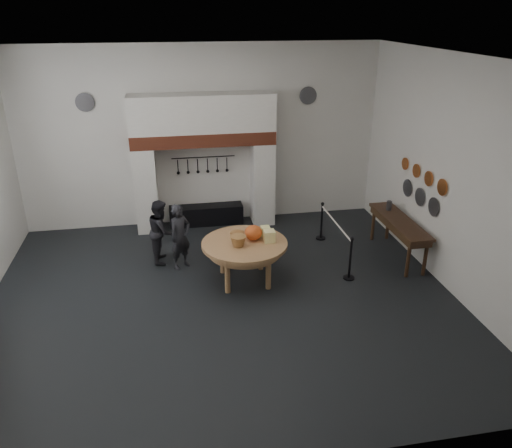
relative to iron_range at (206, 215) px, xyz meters
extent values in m
cube|color=black|center=(0.00, -3.72, -0.25)|extent=(9.00, 8.00, 0.02)
cube|color=silver|center=(0.00, -3.72, 4.25)|extent=(9.00, 8.00, 0.02)
cube|color=silver|center=(0.00, 0.28, 2.00)|extent=(9.00, 0.02, 4.50)
cube|color=silver|center=(0.00, -7.72, 2.00)|extent=(9.00, 0.02, 4.50)
cube|color=silver|center=(4.50, -3.72, 2.00)|extent=(0.02, 8.00, 4.50)
cube|color=silver|center=(-1.48, -0.07, 0.82)|extent=(0.55, 0.70, 2.15)
cube|color=silver|center=(1.48, -0.07, 0.82)|extent=(0.55, 0.70, 2.15)
cube|color=#9E442B|center=(0.00, -0.07, 2.06)|extent=(3.50, 0.72, 0.32)
cube|color=silver|center=(0.00, -0.07, 2.67)|extent=(3.50, 0.70, 0.90)
cube|color=black|center=(0.00, 0.00, 0.00)|extent=(1.90, 0.45, 0.50)
cylinder|color=black|center=(0.00, 0.20, 1.50)|extent=(1.60, 0.02, 0.02)
cylinder|color=tan|center=(0.52, -3.11, 0.59)|extent=(2.07, 2.07, 0.07)
ellipsoid|color=#CE461D|center=(0.72, -3.01, 0.78)|extent=(0.36, 0.36, 0.31)
cube|color=#F7EA93|center=(1.02, -3.16, 0.74)|extent=(0.22, 0.22, 0.24)
cube|color=#FFFC98|center=(1.00, -2.86, 0.72)|extent=(0.18, 0.18, 0.20)
cone|color=#A8703D|center=(0.37, -3.26, 0.73)|extent=(0.38, 0.38, 0.22)
ellipsoid|color=#A9703C|center=(0.42, -2.76, 0.69)|extent=(0.31, 0.18, 0.13)
imported|color=black|center=(-0.74, -2.28, 0.48)|extent=(0.63, 0.60, 1.45)
imported|color=black|center=(-1.14, -1.88, 0.46)|extent=(0.59, 0.73, 1.43)
cube|color=#3B2715|center=(4.10, -2.64, 0.62)|extent=(0.55, 2.20, 0.06)
cylinder|color=#4B4B50|center=(4.10, -2.04, 0.76)|extent=(0.12, 0.12, 0.22)
cylinder|color=#C6662D|center=(4.46, -3.52, 1.70)|extent=(0.03, 0.34, 0.34)
cylinder|color=#C6662D|center=(4.46, -2.97, 1.70)|extent=(0.03, 0.32, 0.32)
cylinder|color=#C6662D|center=(4.46, -2.42, 1.70)|extent=(0.03, 0.30, 0.30)
cylinder|color=#C6662D|center=(4.46, -1.87, 1.70)|extent=(0.03, 0.28, 0.28)
cylinder|color=#4C4C51|center=(4.46, -3.32, 1.20)|extent=(0.03, 0.40, 0.40)
cylinder|color=#4C4C51|center=(4.46, -2.72, 1.20)|extent=(0.03, 0.40, 0.40)
cylinder|color=#4C4C51|center=(4.46, -2.12, 1.20)|extent=(0.03, 0.40, 0.40)
cylinder|color=#4C4C51|center=(-2.70, 0.24, 2.95)|extent=(0.44, 0.03, 0.44)
cylinder|color=#4C4C51|center=(2.70, 0.24, 2.95)|extent=(0.44, 0.03, 0.44)
cylinder|color=black|center=(2.69, -3.43, 0.20)|extent=(0.05, 0.05, 0.90)
cylinder|color=black|center=(2.69, -1.43, 0.20)|extent=(0.05, 0.05, 0.90)
cylinder|color=silver|center=(2.69, -2.43, 0.60)|extent=(0.04, 2.00, 0.04)
camera|label=1|loc=(-0.87, -12.10, 5.00)|focal=35.00mm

